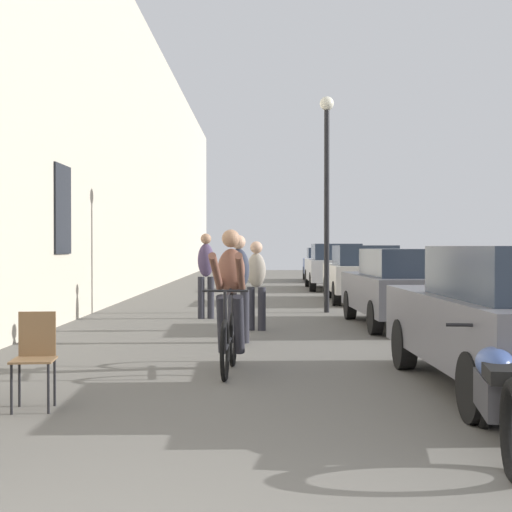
% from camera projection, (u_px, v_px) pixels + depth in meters
% --- Properties ---
extents(building_facade_left, '(0.54, 68.00, 8.89)m').
position_uv_depth(building_facade_left, '(85.00, 118.00, 17.06)').
color(building_facade_left, '#B7AD99').
rests_on(building_facade_left, ground_plane).
extents(cafe_chair_mid_toward_street, '(0.42, 0.42, 0.89)m').
position_uv_depth(cafe_chair_mid_toward_street, '(35.00, 353.00, 6.89)').
color(cafe_chair_mid_toward_street, black).
rests_on(cafe_chair_mid_toward_street, ground_plane).
extents(cyclist_on_bicycle, '(0.52, 1.76, 1.74)m').
position_uv_depth(cyclist_on_bicycle, '(230.00, 304.00, 8.99)').
color(cyclist_on_bicycle, black).
rests_on(cyclist_on_bicycle, ground_plane).
extents(pedestrian_near, '(0.38, 0.29, 1.68)m').
position_uv_depth(pedestrian_near, '(238.00, 282.00, 11.57)').
color(pedestrian_near, '#26262D').
rests_on(pedestrian_near, ground_plane).
extents(pedestrian_mid, '(0.38, 0.29, 1.59)m').
position_uv_depth(pedestrian_mid, '(256.00, 280.00, 13.28)').
color(pedestrian_mid, '#26262D').
rests_on(pedestrian_mid, ground_plane).
extents(pedestrian_far, '(0.37, 0.28, 1.77)m').
position_uv_depth(pedestrian_far, '(206.00, 271.00, 15.45)').
color(pedestrian_far, '#26262D').
rests_on(pedestrian_far, ground_plane).
extents(street_lamp, '(0.32, 0.32, 4.90)m').
position_uv_depth(street_lamp, '(327.00, 176.00, 16.86)').
color(street_lamp, black).
rests_on(street_lamp, ground_plane).
extents(parked_car_second, '(1.87, 4.16, 1.46)m').
position_uv_depth(parked_car_second, '(404.00, 286.00, 13.86)').
color(parked_car_second, '#595960').
rests_on(parked_car_second, ground_plane).
extents(parked_car_third, '(1.84, 4.31, 1.53)m').
position_uv_depth(parked_car_third, '(362.00, 273.00, 20.11)').
color(parked_car_third, beige).
rests_on(parked_car_third, ground_plane).
extents(parked_car_fourth, '(1.92, 4.49, 1.59)m').
position_uv_depth(parked_car_fourth, '(335.00, 266.00, 25.96)').
color(parked_car_fourth, '#B7B7BC').
rests_on(parked_car_fourth, ground_plane).
extents(parked_car_fifth, '(1.80, 4.10, 1.44)m').
position_uv_depth(parked_car_fifth, '(324.00, 264.00, 32.17)').
color(parked_car_fifth, '#384C84').
rests_on(parked_car_fifth, ground_plane).
extents(parked_motorcycle, '(0.62, 2.14, 0.92)m').
position_uv_depth(parked_motorcycle, '(497.00, 394.00, 5.52)').
color(parked_motorcycle, black).
rests_on(parked_motorcycle, ground_plane).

